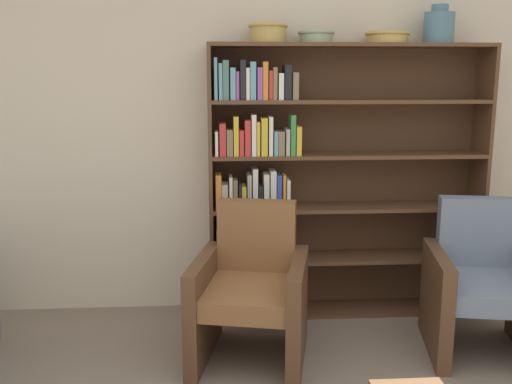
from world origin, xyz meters
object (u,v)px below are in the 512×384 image
(bowl_slate, at_px, (387,37))
(vase_tall, at_px, (439,27))
(armchair_cushioned, at_px, (483,287))
(armchair_leather, at_px, (251,292))
(bowl_terracotta, at_px, (316,36))
(bookshelf, at_px, (317,182))
(bowl_cream, at_px, (268,32))

(bowl_slate, distance_m, vase_tall, 0.35)
(vase_tall, xyz_separation_m, armchair_cushioned, (0.13, -0.63, -1.58))
(armchair_leather, bearing_deg, bowl_slate, -134.21)
(bowl_terracotta, xyz_separation_m, armchair_leather, (-0.46, -0.63, -1.52))
(armchair_leather, bearing_deg, bowl_terracotta, -114.48)
(bowl_terracotta, relative_size, armchair_cushioned, 0.27)
(armchair_leather, height_order, armchair_cushioned, same)
(bookshelf, distance_m, bowl_terracotta, 0.97)
(bowl_cream, relative_size, vase_tall, 1.05)
(bowl_slate, xyz_separation_m, armchair_leather, (-0.94, -0.63, -1.51))
(armchair_leather, bearing_deg, bowl_cream, -91.24)
(bowl_cream, xyz_separation_m, bowl_slate, (0.79, -0.00, -0.02))
(bowl_slate, height_order, armchair_cushioned, bowl_slate)
(bookshelf, bearing_deg, bowl_cream, -178.05)
(vase_tall, height_order, armchair_leather, vase_tall)
(vase_tall, bearing_deg, armchair_cushioned, -78.12)
(armchair_cushioned, bearing_deg, armchair_leather, 10.72)
(bowl_cream, xyz_separation_m, vase_tall, (1.13, 0.00, 0.04))
(bowl_terracotta, distance_m, armchair_cushioned, 1.90)
(armchair_cushioned, bearing_deg, bowl_cream, -15.73)
(bookshelf, height_order, vase_tall, vase_tall)
(bookshelf, relative_size, vase_tall, 7.58)
(bookshelf, distance_m, bowl_cream, 1.05)
(bookshelf, height_order, bowl_cream, bowl_cream)
(bowl_terracotta, bearing_deg, bowl_slate, 0.00)
(bookshelf, bearing_deg, vase_tall, -0.84)
(bowl_slate, height_order, vase_tall, vase_tall)
(armchair_cushioned, bearing_deg, bowl_terracotta, -22.83)
(bowl_slate, bearing_deg, bowl_cream, 180.00)
(bowl_cream, xyz_separation_m, armchair_cushioned, (1.27, -0.63, -1.54))
(vase_tall, bearing_deg, bookshelf, 179.16)
(bowl_cream, xyz_separation_m, bowl_terracotta, (0.32, -0.00, -0.02))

